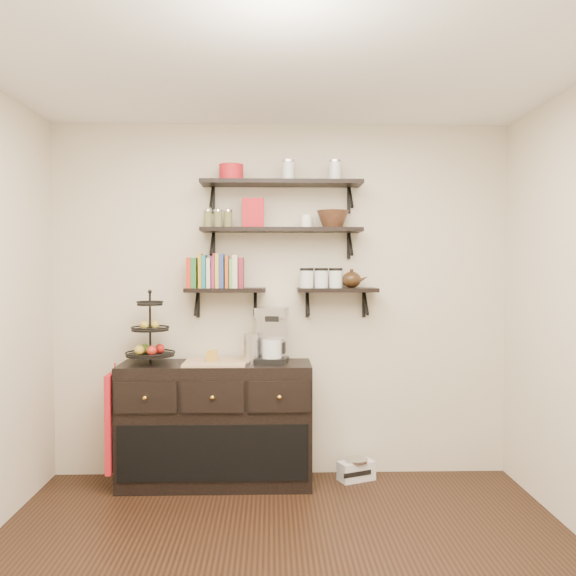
{
  "coord_description": "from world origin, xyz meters",
  "views": [
    {
      "loc": [
        -0.07,
        -2.95,
        1.61
      ],
      "look_at": [
        0.04,
        1.15,
        1.47
      ],
      "focal_mm": 38.0,
      "sensor_mm": 36.0,
      "label": 1
    }
  ],
  "objects_px": {
    "coffee_maker": "(272,336)",
    "radio": "(356,470)",
    "fruit_stand": "(151,339)",
    "sideboard": "(216,423)"
  },
  "relations": [
    {
      "from": "fruit_stand",
      "to": "radio",
      "type": "xyz_separation_m",
      "value": [
        1.52,
        0.05,
        -1.0
      ]
    },
    {
      "from": "coffee_maker",
      "to": "fruit_stand",
      "type": "bearing_deg",
      "value": -167.61
    },
    {
      "from": "fruit_stand",
      "to": "radio",
      "type": "distance_m",
      "value": 1.82
    },
    {
      "from": "coffee_maker",
      "to": "radio",
      "type": "distance_m",
      "value": 1.2
    },
    {
      "from": "radio",
      "to": "sideboard",
      "type": "bearing_deg",
      "value": 159.89
    },
    {
      "from": "sideboard",
      "to": "radio",
      "type": "bearing_deg",
      "value": 2.98
    },
    {
      "from": "coffee_maker",
      "to": "radio",
      "type": "relative_size",
      "value": 1.38
    },
    {
      "from": "sideboard",
      "to": "coffee_maker",
      "type": "distance_m",
      "value": 0.77
    },
    {
      "from": "fruit_stand",
      "to": "radio",
      "type": "relative_size",
      "value": 1.74
    },
    {
      "from": "fruit_stand",
      "to": "coffee_maker",
      "type": "xyz_separation_m",
      "value": [
        0.89,
        0.02,
        0.02
      ]
    }
  ]
}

